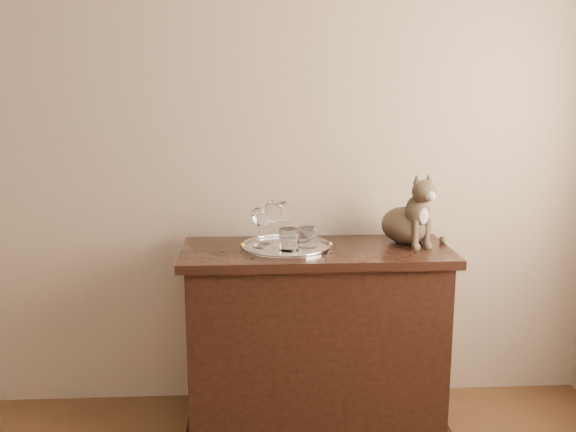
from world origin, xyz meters
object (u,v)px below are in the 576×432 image
wine_glass_b (284,222)px  tumbler_b (289,240)px  sideboard (315,338)px  tumbler_c (310,237)px  tumbler_a (307,238)px  tray (286,247)px  wine_glass_c (259,227)px  wine_glass_a (265,226)px  wine_glass_d (273,224)px  cat (407,207)px

wine_glass_b → tumbler_b: bearing=-84.6°
sideboard → tumbler_c: bearing=160.0°
tumbler_a → tumbler_b: bearing=-156.7°
tray → tumbler_a: (0.09, -0.04, 0.05)m
tray → tumbler_b: bearing=-83.2°
tumbler_b → wine_glass_c: bearing=151.0°
wine_glass_b → tray: bearing=-86.2°
tray → wine_glass_b: size_ratio=2.06×
tray → wine_glass_a: bearing=159.5°
tray → tumbler_c: size_ratio=5.01×
sideboard → tray: (-0.13, 0.01, 0.43)m
sideboard → wine_glass_d: 0.57m
wine_glass_b → wine_glass_d: size_ratio=0.91×
tumbler_a → tumbler_b: tumbler_b is taller
wine_glass_b → wine_glass_d: (-0.05, -0.08, 0.01)m
sideboard → tray: size_ratio=3.00×
sideboard → wine_glass_a: size_ratio=7.05×
tumbler_a → tumbler_c: tumbler_a is taller
wine_glass_d → tumbler_c: bearing=4.1°
wine_glass_d → tumbler_b: bearing=-41.6°
wine_glass_a → wine_glass_c: (-0.03, -0.03, 0.00)m
sideboard → tumbler_b: (-0.13, -0.06, 0.48)m
wine_glass_a → cat: (0.65, 0.03, 0.07)m
wine_glass_b → tumbler_c: wine_glass_b is taller
wine_glass_a → wine_glass_b: (0.09, 0.03, 0.01)m
wine_glass_d → tumbler_c: (0.16, 0.01, -0.07)m
sideboard → tumbler_c: tumbler_c is taller
wine_glass_b → tumbler_a: size_ratio=2.08×
sideboard → tumbler_b: 0.50m
sideboard → wine_glass_b: (-0.14, 0.08, 0.53)m
tray → tumbler_a: size_ratio=4.30×
cat → tumbler_b: bearing=174.0°
sideboard → wine_glass_c: (-0.25, 0.01, 0.52)m
tray → sideboard: bearing=-4.7°
wine_glass_d → cat: (0.61, 0.08, 0.05)m
tumbler_a → sideboard: bearing=29.7°
sideboard → tumbler_c: size_ratio=15.03×
wine_glass_d → tray: bearing=11.6°
wine_glass_d → tumbler_c: wine_glass_d is taller
wine_glass_c → tumbler_c: size_ratio=2.24×
tray → tumbler_c: 0.11m
tumbler_c → wine_glass_a: bearing=169.8°
tumbler_a → tumbler_b: 0.09m
tray → wine_glass_d: size_ratio=1.88×
sideboard → cat: cat is taller
tray → wine_glass_b: wine_glass_b is taller
tumbler_b → tumbler_c: bearing=36.4°
wine_glass_b → wine_glass_c: (-0.12, -0.07, -0.01)m
wine_glass_d → tumbler_a: (0.15, -0.02, -0.06)m
tray → cat: (0.56, 0.07, 0.16)m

